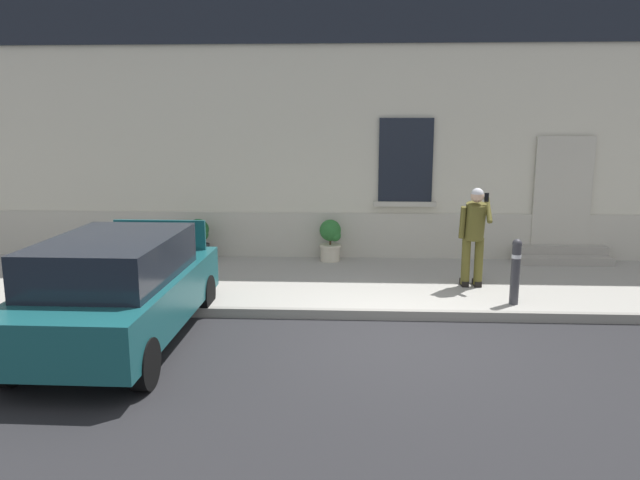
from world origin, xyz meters
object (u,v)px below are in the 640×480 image
at_px(hatchback_car_teal, 119,288).
at_px(planter_cream, 331,239).
at_px(person_on_phone, 474,231).
at_px(planter_charcoal, 199,238).
at_px(bollard_near_person, 516,269).

distance_m(hatchback_car_teal, planter_cream, 5.23).
height_order(person_on_phone, planter_charcoal, person_on_phone).
bearing_deg(planter_charcoal, hatchback_car_teal, -89.57).
bearing_deg(planter_cream, planter_charcoal, -179.20).
height_order(bollard_near_person, person_on_phone, person_on_phone).
xyz_separation_m(person_on_phone, planter_cream, (-2.51, 1.91, -0.54)).
relative_size(bollard_near_person, planter_cream, 1.22).
relative_size(hatchback_car_teal, planter_cream, 4.74).
height_order(hatchback_car_teal, person_on_phone, person_on_phone).
bearing_deg(planter_cream, person_on_phone, -37.31).
bearing_deg(hatchback_car_teal, person_on_phone, 26.27).
bearing_deg(planter_charcoal, planter_cream, 0.80).
bearing_deg(bollard_near_person, hatchback_car_teal, -164.14).
bearing_deg(person_on_phone, planter_charcoal, 169.44).
distance_m(hatchback_car_teal, person_on_phone, 5.81).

